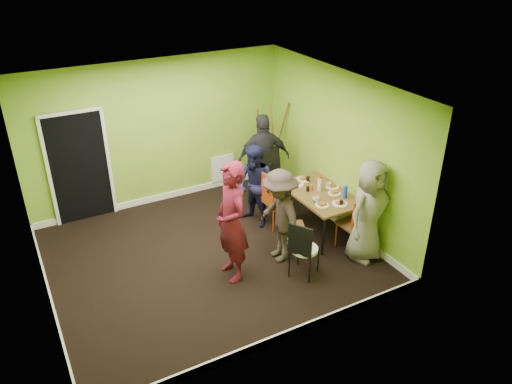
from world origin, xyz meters
TOP-DOWN VIEW (x-y plane):
  - ground at (0.00, 0.00)m, footprint 5.00×5.00m
  - room_walls at (-0.02, 0.04)m, footprint 5.04×4.54m
  - dining_table at (2.05, -0.19)m, footprint 0.90×1.50m
  - chair_left_far at (1.39, 0.32)m, footprint 0.47×0.47m
  - chair_left_near at (1.23, -0.48)m, footprint 0.51×0.51m
  - chair_back_end at (1.80, 1.11)m, footprint 0.55×0.62m
  - chair_front_end at (2.20, -1.01)m, footprint 0.43×0.44m
  - chair_bentwood at (1.04, -1.21)m, footprint 0.52×0.52m
  - easel at (2.12, 1.68)m, footprint 0.73×0.68m
  - plate_near_left at (1.85, 0.27)m, footprint 0.27×0.27m
  - plate_near_right at (1.82, -0.59)m, footprint 0.23×0.23m
  - plate_far_back at (2.07, 0.38)m, footprint 0.26×0.26m
  - plate_far_front at (2.10, -0.69)m, footprint 0.26×0.26m
  - plate_wall_back at (2.37, -0.12)m, footprint 0.24×0.24m
  - plate_wall_front at (2.25, -0.34)m, footprint 0.22×0.22m
  - thermos at (2.09, -0.11)m, footprint 0.07×0.07m
  - blue_bottle at (2.31, -0.54)m, footprint 0.08×0.08m
  - orange_bottle at (1.98, -0.05)m, footprint 0.03×0.03m
  - glass_mid at (1.89, -0.04)m, footprint 0.06×0.06m
  - glass_back at (2.11, 0.28)m, footprint 0.07×0.07m
  - glass_front at (2.10, -0.72)m, footprint 0.06×0.06m
  - cup_a at (1.80, -0.42)m, footprint 0.11×0.11m
  - cup_b at (2.30, -0.09)m, footprint 0.10×0.10m
  - person_standing at (0.12, -0.67)m, footprint 0.46×0.70m
  - person_left_far at (1.16, 0.54)m, footprint 0.76×0.87m
  - person_left_near at (0.98, -0.61)m, footprint 0.68×1.07m
  - person_back_end at (1.73, 1.25)m, footprint 1.11×0.63m
  - person_front_end at (2.24, -1.25)m, footprint 0.94×0.71m

SIDE VIEW (x-z plane):
  - ground at x=0.00m, z-range 0.00..0.00m
  - chair_left_near at x=1.23m, z-range 0.06..1.00m
  - chair_bentwood at x=1.04m, z-range 0.05..1.02m
  - chair_front_end at x=2.20m, z-range 0.06..1.06m
  - chair_left_far at x=1.39m, z-range 0.07..1.12m
  - dining_table at x=2.05m, z-range 0.32..1.07m
  - plate_near_left at x=1.85m, z-range 0.75..0.76m
  - plate_near_right at x=1.82m, z-range 0.75..0.76m
  - plate_far_back at x=2.07m, z-range 0.75..0.76m
  - plate_far_front at x=2.10m, z-range 0.75..0.76m
  - plate_wall_back at x=2.37m, z-range 0.75..0.76m
  - plate_wall_front at x=2.25m, z-range 0.75..0.76m
  - person_left_far at x=1.16m, z-range 0.00..1.52m
  - chair_back_end at x=1.80m, z-range 0.23..1.34m
  - person_left_near at x=0.98m, z-range 0.00..1.58m
  - orange_bottle at x=1.98m, z-range 0.75..0.84m
  - glass_front at x=2.10m, z-range 0.75..0.84m
  - glass_mid at x=1.89m, z-range 0.75..0.84m
  - cup_b at x=2.30m, z-range 0.75..0.84m
  - cup_a at x=1.80m, z-range 0.75..0.84m
  - glass_back at x=2.11m, z-range 0.75..0.84m
  - blue_bottle at x=2.31m, z-range 0.75..0.97m
  - person_front_end at x=2.24m, z-range 0.00..1.72m
  - thermos at x=2.09m, z-range 0.75..0.99m
  - person_back_end at x=1.73m, z-range 0.00..1.78m
  - easel at x=2.12m, z-range -0.01..1.81m
  - person_standing at x=0.12m, z-range 0.00..1.92m
  - room_walls at x=-0.02m, z-range -0.42..2.40m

